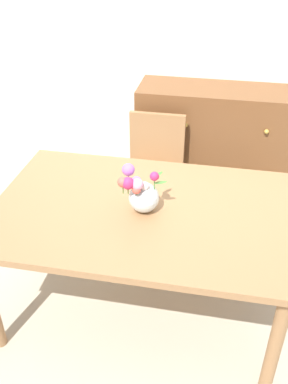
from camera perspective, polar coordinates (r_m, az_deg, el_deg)
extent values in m
plane|color=#B7AD99|center=(2.90, -0.23, -14.35)|extent=(12.00, 12.00, 0.00)
cube|color=silver|center=(3.62, 5.03, 21.24)|extent=(7.00, 0.10, 2.80)
cube|color=#9E7047|center=(2.41, -0.27, -2.51)|extent=(1.68, 1.10, 0.04)
cylinder|color=#9E7047|center=(2.33, 16.95, -18.89)|extent=(0.07, 0.07, 0.71)
cylinder|color=#9E7047|center=(3.20, -12.00, -1.58)|extent=(0.07, 0.07, 0.71)
cylinder|color=#9E7047|center=(3.01, 15.94, -4.72)|extent=(0.07, 0.07, 0.71)
cube|color=#9E7047|center=(3.24, 1.12, 1.91)|extent=(0.42, 0.42, 0.04)
cylinder|color=#9E7047|center=(3.21, 3.68, -3.69)|extent=(0.04, 0.04, 0.44)
cylinder|color=#9E7047|center=(3.26, -2.60, -2.96)|extent=(0.04, 0.04, 0.44)
cylinder|color=#9E7047|center=(3.50, 4.49, -0.21)|extent=(0.04, 0.04, 0.44)
cylinder|color=#9E7047|center=(3.55, -1.27, 0.40)|extent=(0.04, 0.04, 0.44)
cube|color=#9E7047|center=(3.30, 1.75, 7.00)|extent=(0.42, 0.04, 0.42)
cube|color=brown|center=(3.64, 10.41, 5.81)|extent=(1.40, 0.44, 1.00)
sphere|color=#B7933D|center=(3.32, 5.51, 8.81)|extent=(0.04, 0.04, 0.04)
sphere|color=#B7933D|center=(3.33, 15.92, 7.70)|extent=(0.04, 0.04, 0.04)
sphere|color=#B7933D|center=(3.50, 5.17, 2.84)|extent=(0.04, 0.04, 0.04)
sphere|color=#B7933D|center=(3.51, 14.94, 1.81)|extent=(0.04, 0.04, 0.04)
sphere|color=silver|center=(2.34, 0.00, -0.74)|extent=(0.17, 0.17, 0.17)
sphere|color=#B266C6|center=(2.26, -1.02, 1.39)|extent=(0.06, 0.06, 0.06)
cylinder|color=#478438|center=(2.27, -1.02, 0.80)|extent=(0.01, 0.01, 0.05)
sphere|color=white|center=(2.26, 0.10, 0.81)|extent=(0.05, 0.05, 0.05)
cylinder|color=#478438|center=(2.27, 0.10, 0.47)|extent=(0.01, 0.01, 0.03)
sphere|color=#D12D66|center=(2.22, -2.15, 1.16)|extent=(0.07, 0.07, 0.07)
cylinder|color=#478438|center=(2.24, -2.13, 0.44)|extent=(0.01, 0.01, 0.07)
sphere|color=#EA9EBC|center=(2.23, -0.85, 1.00)|extent=(0.06, 0.06, 0.06)
cylinder|color=#478438|center=(2.24, -0.84, 0.37)|extent=(0.01, 0.01, 0.06)
sphere|color=#D12D66|center=(2.25, 1.39, 2.10)|extent=(0.05, 0.05, 0.05)
cylinder|color=#478438|center=(2.27, 1.38, 1.22)|extent=(0.01, 0.01, 0.08)
sphere|color=#B266C6|center=(2.31, -2.09, 2.97)|extent=(0.07, 0.07, 0.07)
cylinder|color=#478438|center=(2.33, -2.07, 2.07)|extent=(0.01, 0.01, 0.08)
sphere|color=#E55B4C|center=(2.23, -1.00, 0.32)|extent=(0.05, 0.05, 0.05)
cylinder|color=#478438|center=(2.24, -1.00, -0.03)|extent=(0.01, 0.01, 0.03)
sphere|color=#E55B4C|center=(2.23, -2.82, 1.31)|extent=(0.06, 0.06, 0.06)
cylinder|color=#478438|center=(2.25, -2.80, 0.55)|extent=(0.01, 0.01, 0.07)
ellipsoid|color=#478438|center=(2.32, -1.54, 1.05)|extent=(0.07, 0.04, 0.02)
ellipsoid|color=#478438|center=(2.34, 1.85, 2.30)|extent=(0.06, 0.07, 0.02)
ellipsoid|color=#478438|center=(2.28, 2.21, 1.27)|extent=(0.07, 0.03, 0.02)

